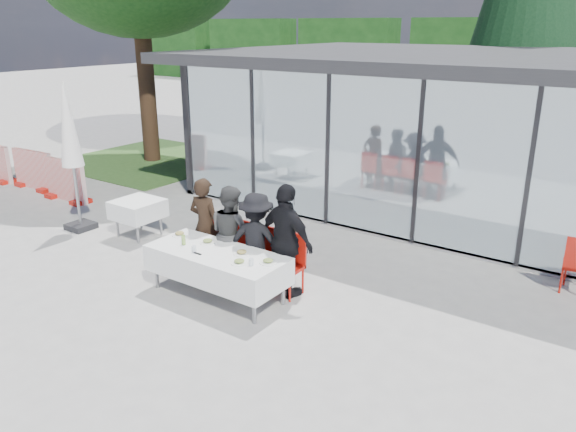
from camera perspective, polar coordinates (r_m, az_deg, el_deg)
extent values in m
plane|color=#9B9793|center=(8.47, -5.15, -9.70)|extent=(90.00, 90.00, 0.00)
cube|color=gray|center=(14.49, 22.27, 1.47)|extent=(14.00, 8.00, 0.10)
cube|color=black|center=(17.93, 25.91, 9.22)|extent=(14.00, 0.20, 3.20)
cube|color=black|center=(16.95, -0.54, 10.63)|extent=(0.20, 8.00, 3.20)
cube|color=silver|center=(10.37, 18.06, 4.33)|extent=(13.60, 0.06, 3.10)
cube|color=#2D2D30|center=(13.55, 23.60, 14.34)|extent=(14.80, 8.80, 0.24)
cube|color=#262628|center=(13.89, -9.89, 8.50)|extent=(0.08, 0.10, 3.10)
cube|color=#262628|center=(12.61, -3.53, 7.70)|extent=(0.08, 0.10, 3.10)
cube|color=#262628|center=(11.52, 4.11, 6.61)|extent=(0.08, 0.10, 3.10)
cube|color=#262628|center=(10.68, 13.10, 5.18)|extent=(0.08, 0.10, 3.10)
cube|color=#262628|center=(10.14, 23.27, 3.40)|extent=(0.08, 0.10, 3.10)
cube|color=#AF140B|center=(13.74, 10.84, 3.41)|extent=(0.45, 0.45, 0.90)
cube|color=#AF140B|center=(13.69, 17.43, 2.81)|extent=(0.45, 0.45, 0.90)
cube|color=#103310|center=(48.48, -11.39, 16.41)|extent=(6.50, 2.00, 4.40)
cube|color=#103310|center=(43.08, -3.66, 16.45)|extent=(6.50, 2.00, 4.40)
cube|color=#103310|center=(38.60, 6.05, 16.10)|extent=(6.50, 2.00, 4.40)
cube|color=#103310|center=(35.39, 17.81, 15.09)|extent=(6.50, 2.00, 4.40)
cube|color=white|center=(8.75, -7.23, -4.87)|extent=(2.26, 0.96, 0.42)
cylinder|color=gray|center=(9.27, -13.25, -5.10)|extent=(0.06, 0.06, 0.71)
cylinder|color=gray|center=(8.00, -3.48, -8.61)|extent=(0.06, 0.06, 0.71)
cylinder|color=gray|center=(9.70, -10.20, -3.77)|extent=(0.06, 0.06, 0.71)
cylinder|color=gray|center=(8.50, -0.52, -6.84)|extent=(0.06, 0.06, 0.71)
imported|color=black|center=(9.62, -8.42, -0.89)|extent=(0.65, 0.65, 1.64)
cube|color=#AF140B|center=(9.76, -8.26, -2.92)|extent=(0.44, 0.44, 0.05)
cube|color=#AF140B|center=(9.80, -7.53, -1.21)|extent=(0.44, 0.04, 0.55)
cylinder|color=#AF140B|center=(9.85, -9.68, -4.27)|extent=(0.04, 0.04, 0.43)
cylinder|color=#AF140B|center=(9.61, -8.14, -4.78)|extent=(0.04, 0.04, 0.43)
cylinder|color=#AF140B|center=(10.08, -8.25, -3.63)|extent=(0.04, 0.04, 0.43)
cylinder|color=#AF140B|center=(9.85, -6.72, -4.10)|extent=(0.04, 0.04, 0.43)
imported|color=#434343|center=(9.25, -5.77, -1.72)|extent=(0.96, 0.96, 1.60)
cube|color=#AF140B|center=(9.39, -5.65, -3.70)|extent=(0.44, 0.44, 0.05)
cube|color=#AF140B|center=(9.44, -4.91, -1.92)|extent=(0.44, 0.04, 0.55)
cylinder|color=#AF140B|center=(9.47, -7.14, -5.10)|extent=(0.04, 0.04, 0.43)
cylinder|color=#AF140B|center=(9.25, -5.48, -5.64)|extent=(0.04, 0.04, 0.43)
cylinder|color=#AF140B|center=(9.72, -5.72, -4.41)|extent=(0.04, 0.04, 0.43)
cylinder|color=#AF140B|center=(9.50, -4.07, -4.91)|extent=(0.04, 0.04, 0.43)
imported|color=black|center=(8.94, -3.21, -2.51)|extent=(1.26, 1.26, 1.57)
cube|color=#AF140B|center=(9.08, -3.12, -4.45)|extent=(0.44, 0.44, 0.05)
cube|color=#AF140B|center=(9.13, -2.37, -2.60)|extent=(0.44, 0.04, 0.55)
cylinder|color=#AF140B|center=(9.15, -4.68, -5.90)|extent=(0.04, 0.04, 0.43)
cylinder|color=#AF140B|center=(8.95, -2.89, -6.47)|extent=(0.04, 0.04, 0.43)
cylinder|color=#AF140B|center=(9.41, -3.28, -5.15)|extent=(0.04, 0.04, 0.43)
cylinder|color=#AF140B|center=(9.21, -1.51, -5.69)|extent=(0.04, 0.04, 0.43)
imported|color=black|center=(8.58, -0.17, -2.59)|extent=(1.23, 1.23, 1.81)
cube|color=#AF140B|center=(8.76, -0.11, -5.32)|extent=(0.44, 0.44, 0.05)
cube|color=#AF140B|center=(8.81, 0.64, -3.40)|extent=(0.44, 0.04, 0.55)
cylinder|color=#AF140B|center=(8.83, -1.75, -6.83)|extent=(0.04, 0.04, 0.43)
cylinder|color=#AF140B|center=(8.64, 0.18, -7.43)|extent=(0.04, 0.04, 0.43)
cylinder|color=#AF140B|center=(9.09, -0.39, -6.02)|extent=(0.04, 0.04, 0.43)
cylinder|color=#AF140B|center=(8.90, 1.51, -6.58)|extent=(0.04, 0.04, 0.43)
cylinder|color=white|center=(9.41, -10.95, -1.91)|extent=(0.26, 0.26, 0.01)
ellipsoid|color=#B28247|center=(9.40, -10.96, -1.71)|extent=(0.15, 0.15, 0.05)
cylinder|color=white|center=(9.02, -8.17, -2.68)|extent=(0.26, 0.26, 0.01)
ellipsoid|color=#406D28|center=(9.01, -8.18, -2.48)|extent=(0.15, 0.15, 0.05)
cylinder|color=white|center=(8.53, -4.72, -3.84)|extent=(0.26, 0.26, 0.01)
ellipsoid|color=#B28247|center=(8.52, -4.73, -3.63)|extent=(0.15, 0.15, 0.05)
cylinder|color=white|center=(8.20, -2.04, -4.75)|extent=(0.26, 0.26, 0.01)
ellipsoid|color=#406D28|center=(8.19, -2.05, -4.53)|extent=(0.15, 0.15, 0.05)
cylinder|color=white|center=(8.21, -4.97, -4.78)|extent=(0.26, 0.26, 0.01)
ellipsoid|color=#406D28|center=(8.20, -4.97, -4.56)|extent=(0.15, 0.15, 0.05)
cylinder|color=#82AF48|center=(8.99, -10.57, -2.41)|extent=(0.06, 0.06, 0.15)
cylinder|color=silver|center=(8.68, -9.53, -3.32)|extent=(0.07, 0.07, 0.10)
cylinder|color=silver|center=(8.13, -3.77, -4.67)|extent=(0.07, 0.07, 0.10)
cube|color=black|center=(8.62, -9.17, -3.78)|extent=(0.14, 0.03, 0.01)
cube|color=white|center=(11.55, -15.02, 0.68)|extent=(0.86, 0.86, 0.36)
cylinder|color=gray|center=(11.66, -17.00, -0.37)|extent=(0.05, 0.05, 0.72)
cylinder|color=gray|center=(11.21, -15.09, -0.96)|extent=(0.05, 0.05, 0.72)
cylinder|color=gray|center=(12.01, -14.78, 0.40)|extent=(0.05, 0.05, 0.72)
cylinder|color=gray|center=(11.58, -12.85, -0.14)|extent=(0.05, 0.05, 0.72)
cylinder|color=#AF140B|center=(9.89, 25.99, -5.93)|extent=(0.04, 0.04, 0.43)
cylinder|color=#AF140B|center=(10.22, 26.35, -5.20)|extent=(0.04, 0.04, 0.43)
cube|color=black|center=(12.46, -20.28, -0.96)|extent=(0.50, 0.50, 0.12)
cylinder|color=gray|center=(12.11, -20.97, 4.79)|extent=(0.06, 0.06, 2.70)
cone|color=white|center=(11.95, -21.44, 8.62)|extent=(0.44, 0.44, 1.65)
cube|color=red|center=(14.48, -21.65, 3.39)|extent=(1.40, 0.12, 1.00)
cube|color=#AF140B|center=(15.00, -22.51, 2.00)|extent=(0.30, 0.45, 0.10)
cube|color=#AF140B|center=(14.19, -20.30, 1.36)|extent=(0.30, 0.45, 0.10)
cube|color=red|center=(15.88, -24.45, 4.31)|extent=(1.40, 0.22, 1.00)
cube|color=#AF140B|center=(16.41, -25.14, 3.01)|extent=(0.30, 0.45, 0.10)
cube|color=#AF140B|center=(15.57, -23.27, 2.49)|extent=(0.30, 0.45, 0.10)
cube|color=#AF140B|center=(16.86, -26.62, 3.18)|extent=(0.30, 0.45, 0.10)
cylinder|color=#382316|center=(17.82, -14.14, 12.43)|extent=(0.50, 0.50, 4.40)
cylinder|color=#382316|center=(19.37, 21.87, 8.54)|extent=(0.44, 0.44, 2.00)
cube|color=#385926|center=(18.18, -13.59, 5.57)|extent=(5.00, 5.00, 0.02)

